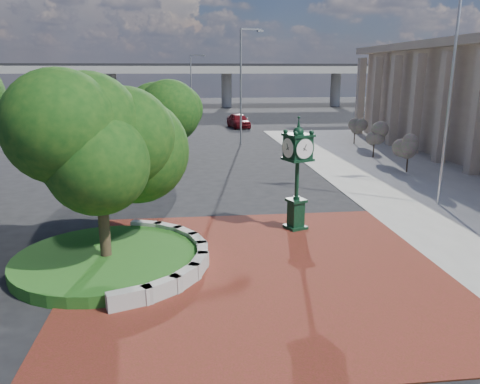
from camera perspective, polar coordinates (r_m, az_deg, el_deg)
name	(u,v)px	position (r m, az deg, el deg)	size (l,w,h in m)	color
ground	(255,259)	(16.41, 1.78, -8.20)	(200.00, 200.00, 0.00)	black
plaza	(259,271)	(15.49, 2.31, -9.55)	(12.00, 12.00, 0.04)	#5E2A16
planter_wall	(176,255)	(16.16, -7.84, -7.67)	(2.96, 6.77, 0.54)	#9E9B93
grass_bed	(107,260)	(16.42, -15.93, -8.01)	(6.10, 6.10, 0.40)	#144916
overpass	(197,70)	(84.99, -5.29, 14.63)	(90.00, 12.00, 7.50)	#9E9B93
tree_planter	(99,156)	(15.45, -16.84, 4.17)	(5.20, 5.20, 6.33)	#38281C
tree_street	(161,117)	(33.16, -9.66, 8.98)	(4.40, 4.40, 5.45)	#38281C
post_clock	(297,170)	(18.88, 6.99, 2.73)	(1.17, 1.17, 4.57)	black
parked_car	(239,120)	(54.26, -0.18, 8.71)	(1.93, 4.80, 1.63)	#610D14
flagpole_a	(451,87)	(24.08, 24.31, 11.55)	(1.72, 0.19, 10.94)	silver
street_lamp_near	(243,78)	(41.80, 0.40, 13.78)	(2.14, 0.89, 9.85)	slate
street_lamp_far	(193,84)	(57.83, -5.78, 12.96)	(1.82, 0.56, 8.19)	slate
shrub_near	(409,148)	(31.64, 19.86, 5.06)	(1.20, 1.20, 2.20)	#38281C
shrub_mid	(374,137)	(36.47, 16.07, 6.51)	(1.20, 1.20, 2.20)	#38281C
shrub_far	(355,126)	(42.85, 13.85, 7.78)	(1.20, 1.20, 2.20)	#38281C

